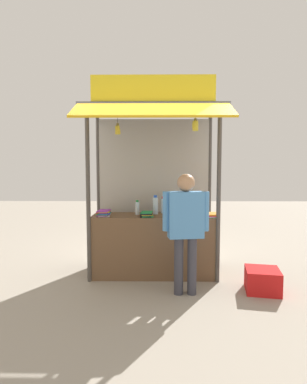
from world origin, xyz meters
TOP-DOWN VIEW (x-y plane):
  - ground_plane at (0.00, 0.00)m, footprint 20.00×20.00m
  - stall_counter at (0.00, 0.00)m, footprint 1.84×0.60m
  - stall_structure at (0.00, 0.15)m, footprint 2.04×1.52m
  - water_bottle_back_left at (0.03, 0.10)m, footprint 0.08×0.08m
  - water_bottle_front_right at (-0.25, 0.04)m, footprint 0.06×0.06m
  - water_bottle_back_right at (0.15, 0.18)m, footprint 0.07×0.07m
  - water_bottle_left at (0.57, 0.01)m, footprint 0.07×0.07m
  - water_bottle_center at (0.55, 0.19)m, footprint 0.07×0.07m
  - magazine_stack_mid_right at (-0.10, -0.14)m, footprint 0.20×0.28m
  - magazine_stack_right at (-0.73, -0.07)m, footprint 0.20×0.29m
  - magazine_stack_front_left at (0.84, -0.15)m, footprint 0.24×0.32m
  - banana_bunch_rightmost at (-0.48, -0.40)m, footprint 0.10×0.09m
  - banana_bunch_leftmost at (0.57, -0.40)m, footprint 0.10×0.10m
  - vendor_person at (0.42, -0.74)m, footprint 0.59×0.25m
  - plastic_crate at (1.45, -0.65)m, footprint 0.50×0.50m

SIDE VIEW (x-z plane):
  - ground_plane at x=0.00m, z-range 0.00..0.00m
  - plastic_crate at x=1.45m, z-range 0.00..0.30m
  - stall_counter at x=0.00m, z-range 0.00..0.92m
  - vendor_person at x=0.42m, z-range 0.16..1.72m
  - magazine_stack_front_left at x=0.84m, z-range 0.92..0.97m
  - magazine_stack_mid_right at x=-0.10m, z-range 0.92..0.98m
  - magazine_stack_right at x=-0.73m, z-range 0.92..1.00m
  - water_bottle_front_right at x=-0.25m, z-range 0.91..1.13m
  - water_bottle_center at x=0.55m, z-range 0.91..1.16m
  - water_bottle_back_right at x=0.15m, z-range 0.91..1.17m
  - water_bottle_left at x=0.57m, z-range 0.91..1.18m
  - water_bottle_back_left at x=0.03m, z-range 0.91..1.20m
  - stall_structure at x=0.00m, z-range 0.29..3.14m
  - banana_bunch_rightmost at x=-0.48m, z-range 2.00..2.29m
  - banana_bunch_leftmost at x=0.57m, z-range 2.08..2.33m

